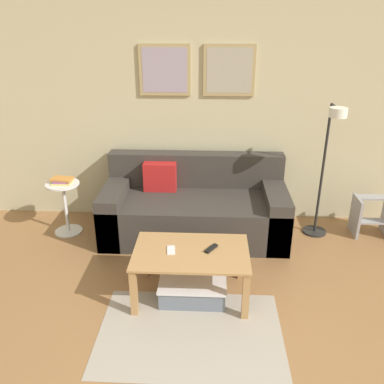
{
  "coord_description": "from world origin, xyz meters",
  "views": [
    {
      "loc": [
        -0.08,
        -1.53,
        2.27
      ],
      "look_at": [
        -0.24,
        1.73,
        0.85
      ],
      "focal_mm": 38.0,
      "sensor_mm": 36.0,
      "label": 1
    }
  ],
  "objects_px": {
    "floor_lamp": "(328,160)",
    "side_table": "(65,203)",
    "coffee_table": "(191,259)",
    "book_stack": "(62,181)",
    "remote_control": "(211,248)",
    "step_stool": "(372,215)",
    "storage_bin": "(193,288)",
    "cell_phone": "(171,250)",
    "couch": "(194,209)"
  },
  "relations": [
    {
      "from": "floor_lamp",
      "to": "side_table",
      "type": "xyz_separation_m",
      "value": [
        -2.8,
        0.0,
        -0.55
      ]
    },
    {
      "from": "coffee_table",
      "to": "floor_lamp",
      "type": "relative_size",
      "value": 0.66
    },
    {
      "from": "coffee_table",
      "to": "book_stack",
      "type": "distance_m",
      "value": 1.84
    },
    {
      "from": "coffee_table",
      "to": "remote_control",
      "type": "relative_size",
      "value": 6.52
    },
    {
      "from": "book_stack",
      "to": "step_stool",
      "type": "distance_m",
      "value": 3.44
    },
    {
      "from": "side_table",
      "to": "storage_bin",
      "type": "bearing_deg",
      "value": -36.99
    },
    {
      "from": "storage_bin",
      "to": "cell_phone",
      "type": "xyz_separation_m",
      "value": [
        -0.19,
        0.04,
        0.36
      ]
    },
    {
      "from": "storage_bin",
      "to": "step_stool",
      "type": "relative_size",
      "value": 1.32
    },
    {
      "from": "book_stack",
      "to": "floor_lamp",
      "type": "bearing_deg",
      "value": -0.38
    },
    {
      "from": "book_stack",
      "to": "cell_phone",
      "type": "distance_m",
      "value": 1.69
    },
    {
      "from": "side_table",
      "to": "cell_phone",
      "type": "bearing_deg",
      "value": -39.68
    },
    {
      "from": "book_stack",
      "to": "cell_phone",
      "type": "relative_size",
      "value": 1.72
    },
    {
      "from": "remote_control",
      "to": "step_stool",
      "type": "bearing_deg",
      "value": 66.5
    },
    {
      "from": "floor_lamp",
      "to": "cell_phone",
      "type": "height_order",
      "value": "floor_lamp"
    },
    {
      "from": "couch",
      "to": "storage_bin",
      "type": "height_order",
      "value": "couch"
    },
    {
      "from": "couch",
      "to": "side_table",
      "type": "bearing_deg",
      "value": -177.87
    },
    {
      "from": "storage_bin",
      "to": "floor_lamp",
      "type": "height_order",
      "value": "floor_lamp"
    },
    {
      "from": "floor_lamp",
      "to": "cell_phone",
      "type": "distance_m",
      "value": 1.91
    },
    {
      "from": "coffee_table",
      "to": "step_stool",
      "type": "relative_size",
      "value": 2.24
    },
    {
      "from": "remote_control",
      "to": "cell_phone",
      "type": "distance_m",
      "value": 0.34
    },
    {
      "from": "couch",
      "to": "floor_lamp",
      "type": "relative_size",
      "value": 1.34
    },
    {
      "from": "couch",
      "to": "step_stool",
      "type": "relative_size",
      "value": 4.53
    },
    {
      "from": "storage_bin",
      "to": "book_stack",
      "type": "height_order",
      "value": "book_stack"
    },
    {
      "from": "storage_bin",
      "to": "couch",
      "type": "bearing_deg",
      "value": 91.81
    },
    {
      "from": "coffee_table",
      "to": "cell_phone",
      "type": "relative_size",
      "value": 6.99
    },
    {
      "from": "coffee_table",
      "to": "storage_bin",
      "type": "height_order",
      "value": "coffee_table"
    },
    {
      "from": "book_stack",
      "to": "remote_control",
      "type": "bearing_deg",
      "value": -32.75
    },
    {
      "from": "step_stool",
      "to": "storage_bin",
      "type": "bearing_deg",
      "value": -147.66
    },
    {
      "from": "side_table",
      "to": "cell_phone",
      "type": "distance_m",
      "value": 1.67
    },
    {
      "from": "book_stack",
      "to": "couch",
      "type": "bearing_deg",
      "value": 1.48
    },
    {
      "from": "side_table",
      "to": "cell_phone",
      "type": "relative_size",
      "value": 4.26
    },
    {
      "from": "step_stool",
      "to": "coffee_table",
      "type": "bearing_deg",
      "value": -148.68
    },
    {
      "from": "floor_lamp",
      "to": "side_table",
      "type": "distance_m",
      "value": 2.86
    },
    {
      "from": "side_table",
      "to": "book_stack",
      "type": "height_order",
      "value": "book_stack"
    },
    {
      "from": "storage_bin",
      "to": "remote_control",
      "type": "distance_m",
      "value": 0.4
    },
    {
      "from": "couch",
      "to": "storage_bin",
      "type": "bearing_deg",
      "value": -88.19
    },
    {
      "from": "side_table",
      "to": "step_stool",
      "type": "height_order",
      "value": "side_table"
    },
    {
      "from": "floor_lamp",
      "to": "cell_phone",
      "type": "xyz_separation_m",
      "value": [
        -1.52,
        -1.06,
        -0.46
      ]
    },
    {
      "from": "floor_lamp",
      "to": "book_stack",
      "type": "distance_m",
      "value": 2.82
    },
    {
      "from": "coffee_table",
      "to": "cell_phone",
      "type": "distance_m",
      "value": 0.19
    },
    {
      "from": "step_stool",
      "to": "couch",
      "type": "bearing_deg",
      "value": -178.08
    },
    {
      "from": "couch",
      "to": "cell_phone",
      "type": "xyz_separation_m",
      "value": [
        -0.15,
        -1.12,
        0.15
      ]
    },
    {
      "from": "coffee_table",
      "to": "remote_control",
      "type": "distance_m",
      "value": 0.19
    },
    {
      "from": "couch",
      "to": "coffee_table",
      "type": "distance_m",
      "value": 1.13
    },
    {
      "from": "cell_phone",
      "to": "couch",
      "type": "bearing_deg",
      "value": 75.91
    },
    {
      "from": "storage_bin",
      "to": "side_table",
      "type": "relative_size",
      "value": 0.97
    },
    {
      "from": "couch",
      "to": "book_stack",
      "type": "xyz_separation_m",
      "value": [
        -1.44,
        -0.04,
        0.33
      ]
    },
    {
      "from": "couch",
      "to": "book_stack",
      "type": "distance_m",
      "value": 1.48
    },
    {
      "from": "floor_lamp",
      "to": "couch",
      "type": "bearing_deg",
      "value": 177.67
    },
    {
      "from": "remote_control",
      "to": "step_stool",
      "type": "height_order",
      "value": "remote_control"
    }
  ]
}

